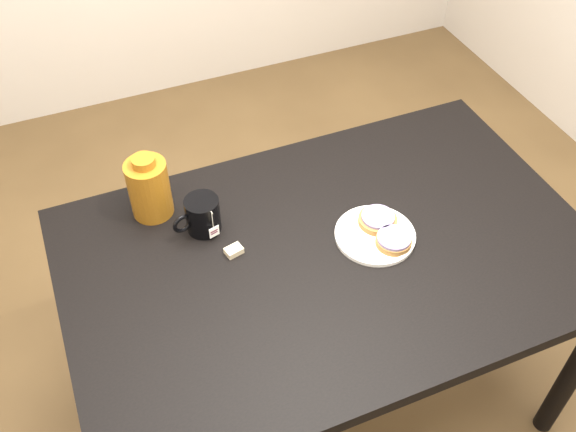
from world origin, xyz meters
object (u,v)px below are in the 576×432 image
at_px(bagel_front, 394,240).
at_px(teabag_pouch, 234,251).
at_px(bagel_back, 378,219).
at_px(bagel_package, 149,188).
at_px(mug, 202,215).
at_px(plate, 375,234).
at_px(table, 329,271).

relative_size(bagel_front, teabag_pouch, 2.95).
distance_m(bagel_back, bagel_package, 0.63).
height_order(bagel_front, teabag_pouch, bagel_front).
distance_m(bagel_back, mug, 0.48).
relative_size(bagel_back, bagel_package, 0.60).
height_order(plate, mug, mug).
height_order(bagel_back, teabag_pouch, bagel_back).
relative_size(table, bagel_package, 7.18).
relative_size(plate, mug, 1.48).
height_order(plate, bagel_back, bagel_back).
xyz_separation_m(plate, bagel_front, (0.03, -0.05, 0.02)).
bearing_deg(bagel_front, teabag_pouch, 160.63).
xyz_separation_m(table, bagel_front, (0.16, -0.05, 0.11)).
distance_m(table, bagel_package, 0.54).
bearing_deg(bagel_back, bagel_package, 152.36).
bearing_deg(bagel_package, teabag_pouch, -56.09).
relative_size(bagel_back, mug, 0.80).
height_order(bagel_front, bagel_package, bagel_package).
bearing_deg(teabag_pouch, bagel_back, -8.03).
bearing_deg(table, bagel_package, 140.81).
distance_m(table, plate, 0.16).
relative_size(bagel_front, mug, 0.90).
xyz_separation_m(mug, bagel_package, (-0.11, 0.12, 0.04)).
relative_size(bagel_front, bagel_package, 0.68).
distance_m(plate, bagel_back, 0.05).
bearing_deg(bagel_package, mug, -47.11).
relative_size(plate, bagel_back, 1.86).
xyz_separation_m(mug, teabag_pouch, (0.05, -0.12, -0.04)).
xyz_separation_m(bagel_front, mug, (-0.45, 0.26, 0.03)).
xyz_separation_m(table, bagel_back, (0.16, 0.03, 0.11)).
xyz_separation_m(bagel_back, bagel_package, (-0.55, 0.29, 0.06)).
bearing_deg(plate, mug, 153.84).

